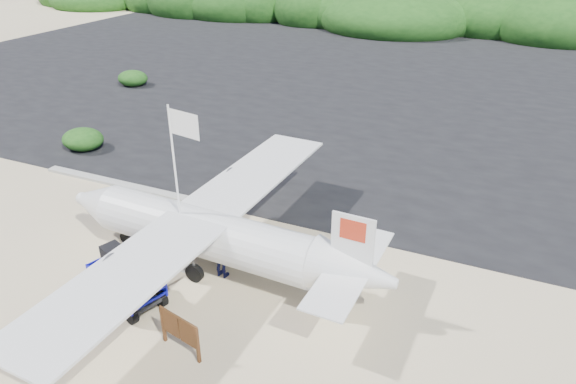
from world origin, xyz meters
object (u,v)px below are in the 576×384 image
(crew_c, at_px, (221,257))
(baggage_cart, at_px, (130,300))
(crew_a, at_px, (163,215))
(crew_b, at_px, (216,204))
(aircraft_small, at_px, (289,61))
(flagpole, at_px, (186,269))
(signboard, at_px, (182,351))

(crew_c, bearing_deg, baggage_cart, 51.46)
(crew_a, distance_m, crew_b, 2.41)
(aircraft_small, bearing_deg, crew_a, 67.51)
(crew_c, bearing_deg, aircraft_small, -66.60)
(flagpole, relative_size, crew_b, 4.11)
(baggage_cart, xyz_separation_m, crew_c, (2.33, 2.55, 0.90))
(crew_a, height_order, aircraft_small, crew_a)
(crew_b, bearing_deg, crew_c, 145.54)
(flagpole, xyz_separation_m, crew_c, (1.55, 0.16, 0.90))
(crew_c, bearing_deg, flagpole, 9.84)
(crew_b, relative_size, crew_c, 0.90)
(flagpole, bearing_deg, baggage_cart, -108.12)
(baggage_cart, xyz_separation_m, crew_b, (-0.04, 6.13, 0.81))
(crew_b, distance_m, crew_c, 4.30)
(crew_b, distance_m, aircraft_small, 30.10)
(baggage_cart, relative_size, crew_a, 1.89)
(crew_a, distance_m, crew_c, 4.34)
(baggage_cart, bearing_deg, aircraft_small, 123.32)
(flagpole, height_order, crew_c, flagpole)
(crew_a, bearing_deg, baggage_cart, 87.17)
(crew_b, xyz_separation_m, crew_c, (2.37, -3.58, 0.09))
(flagpole, height_order, signboard, flagpole)
(baggage_cart, bearing_deg, crew_a, 129.34)
(flagpole, bearing_deg, crew_c, 5.94)
(flagpole, height_order, crew_a, flagpole)
(crew_a, height_order, crew_b, crew_b)
(baggage_cart, relative_size, flagpole, 0.45)
(baggage_cart, height_order, signboard, baggage_cart)
(aircraft_small, bearing_deg, crew_c, 73.26)
(flagpole, relative_size, crew_c, 3.68)
(crew_b, bearing_deg, flagpole, 124.41)
(signboard, bearing_deg, crew_c, 114.11)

